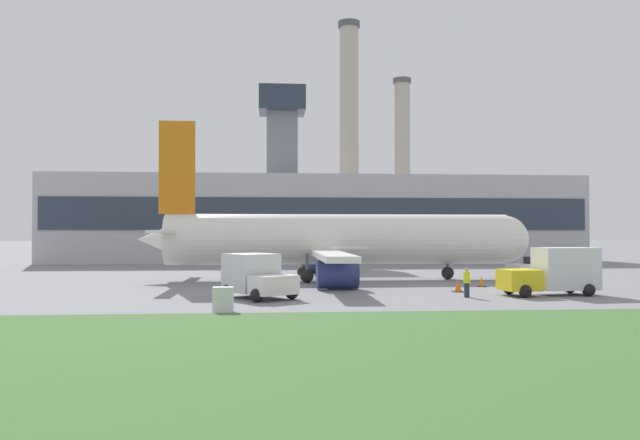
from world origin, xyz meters
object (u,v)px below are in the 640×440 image
Objects in this scene: airplane at (333,240)px; fuel_truck at (256,277)px; ground_crew_person at (467,282)px; pushback_tug at (538,270)px; baggage_truck at (555,272)px.

airplane reaches higher than fuel_truck.
fuel_truck is 11.35m from ground_crew_person.
pushback_tug is at bearing -8.26° from airplane.
baggage_truck is 1.19× the size of fuel_truck.
ground_crew_person is at bearing -129.16° from pushback_tug.
baggage_truck is 3.48× the size of ground_crew_person.
pushback_tug is 22.29m from fuel_truck.
ground_crew_person is at bearing -171.90° from baggage_truck.
baggage_truck is at bearing -108.72° from pushback_tug.
pushback_tug is at bearing 71.28° from baggage_truck.
ground_crew_person is (-8.61, -10.58, 0.03)m from pushback_tug.
pushback_tug is 2.59× the size of ground_crew_person.
baggage_truck is 16.62m from fuel_truck.
ground_crew_person is (-5.29, -0.75, -0.47)m from baggage_truck.
airplane reaches higher than pushback_tug.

